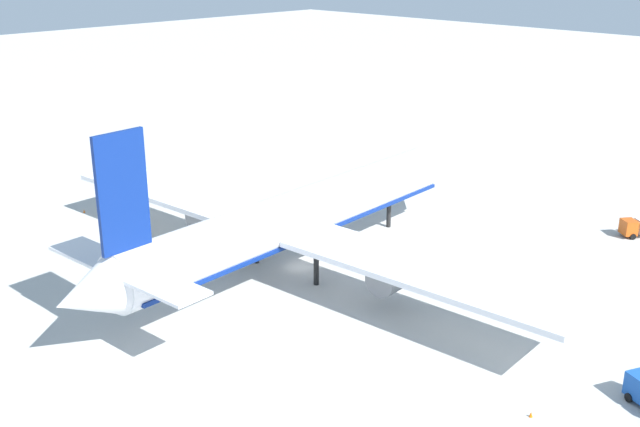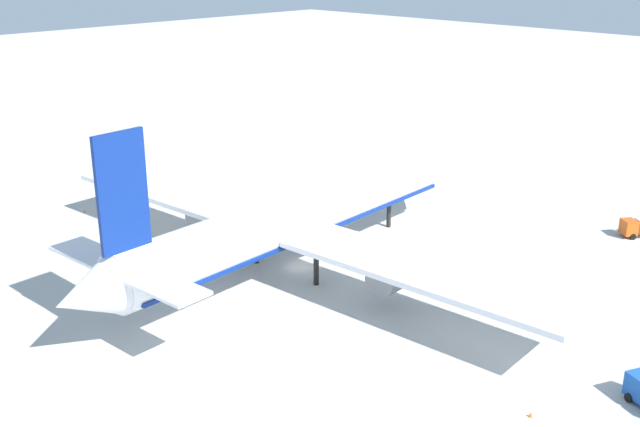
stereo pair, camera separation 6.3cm
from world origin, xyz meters
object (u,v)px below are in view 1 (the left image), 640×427
(airliner, at_px, (293,219))
(traffic_cone_2, at_px, (531,414))
(baggage_cart_0, at_px, (381,175))
(traffic_cone_1, at_px, (84,211))

(airliner, relative_size, traffic_cone_2, 146.79)
(baggage_cart_0, bearing_deg, airliner, -154.68)
(traffic_cone_1, xyz_separation_m, traffic_cone_2, (0.20, -81.04, 0.00))
(airliner, bearing_deg, traffic_cone_1, 101.33)
(airliner, distance_m, traffic_cone_1, 42.24)
(airliner, height_order, traffic_cone_1, airliner)
(traffic_cone_2, bearing_deg, airliner, 78.76)
(airliner, relative_size, traffic_cone_1, 146.79)
(baggage_cart_0, bearing_deg, traffic_cone_2, -129.50)
(traffic_cone_1, height_order, traffic_cone_2, same)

